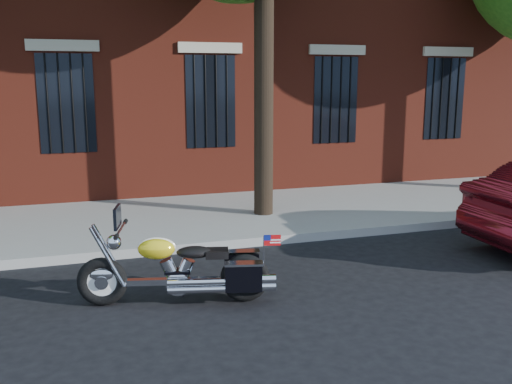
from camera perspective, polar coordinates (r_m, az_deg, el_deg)
name	(u,v)px	position (r m, az deg, el deg)	size (l,w,h in m)	color
ground	(295,271)	(8.27, 3.88, -7.87)	(120.00, 120.00, 0.00)	black
curb	(264,240)	(9.48, 0.80, -4.84)	(40.00, 0.16, 0.15)	gray
sidewalk	(234,215)	(11.22, -2.26, -2.29)	(40.00, 3.60, 0.15)	gray
motorcycle	(184,271)	(7.03, -7.20, -7.87)	(2.32, 1.06, 1.23)	black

